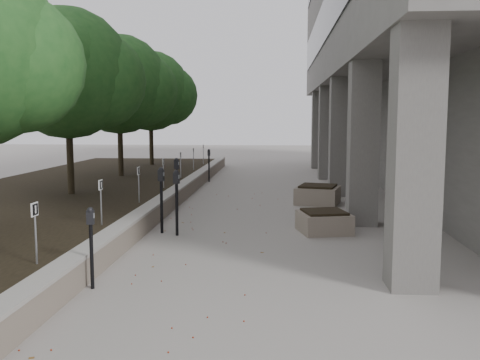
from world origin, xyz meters
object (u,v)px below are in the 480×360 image
(crabapple_tree_3, at_px, (68,101))
(parking_meter_1, at_px, (91,248))
(parking_meter_5, at_px, (209,165))
(parking_meter_4, at_px, (177,184))
(planter_front, at_px, (324,221))
(planter_back, at_px, (318,194))
(parking_meter_3, at_px, (177,203))
(parking_meter_2, at_px, (161,200))
(crabapple_tree_4, at_px, (119,105))
(crabapple_tree_5, at_px, (151,108))

(crabapple_tree_3, xyz_separation_m, parking_meter_1, (3.28, -7.41, -2.48))
(parking_meter_5, bearing_deg, parking_meter_4, -97.38)
(crabapple_tree_3, relative_size, parking_meter_1, 4.24)
(planter_front, distance_m, planter_back, 4.18)
(crabapple_tree_3, distance_m, parking_meter_1, 8.48)
(planter_back, bearing_deg, parking_meter_4, -159.44)
(planter_front, xyz_separation_m, planter_back, (0.15, 4.17, 0.04))
(parking_meter_1, bearing_deg, parking_meter_5, 85.45)
(parking_meter_1, bearing_deg, planter_back, 59.93)
(crabapple_tree_3, height_order, planter_front, crabapple_tree_3)
(parking_meter_3, bearing_deg, parking_meter_5, 108.12)
(parking_meter_5, relative_size, planter_back, 1.09)
(planter_front, bearing_deg, parking_meter_2, -174.39)
(crabapple_tree_3, bearing_deg, parking_meter_1, -66.11)
(crabapple_tree_3, distance_m, crabapple_tree_4, 5.00)
(crabapple_tree_5, bearing_deg, crabapple_tree_4, -90.00)
(parking_meter_3, height_order, planter_back, parking_meter_3)
(parking_meter_2, relative_size, parking_meter_5, 1.11)
(planter_back, bearing_deg, planter_front, -92.09)
(parking_meter_1, height_order, parking_meter_4, parking_meter_4)
(crabapple_tree_5, relative_size, parking_meter_5, 3.98)
(crabapple_tree_4, relative_size, parking_meter_3, 3.66)
(parking_meter_3, bearing_deg, planter_front, 24.66)
(parking_meter_3, relative_size, planter_back, 1.19)
(parking_meter_1, height_order, parking_meter_5, parking_meter_5)
(parking_meter_1, xyz_separation_m, parking_meter_3, (0.59, 3.82, 0.10))
(parking_meter_1, distance_m, planter_back, 9.50)
(parking_meter_4, bearing_deg, parking_meter_2, -70.90)
(parking_meter_2, bearing_deg, planter_front, 18.13)
(crabapple_tree_5, relative_size, parking_meter_4, 3.60)
(parking_meter_3, height_order, parking_meter_5, parking_meter_3)
(parking_meter_5, bearing_deg, crabapple_tree_3, -123.73)
(parking_meter_1, xyz_separation_m, planter_front, (3.92, 4.40, -0.39))
(planter_front, bearing_deg, parking_meter_4, 146.30)
(crabapple_tree_3, xyz_separation_m, planter_back, (7.35, 1.17, -2.83))
(parking_meter_1, distance_m, parking_meter_3, 3.86)
(parking_meter_3, bearing_deg, parking_meter_1, -84.13)
(parking_meter_2, distance_m, parking_meter_4, 3.01)
(crabapple_tree_5, xyz_separation_m, parking_meter_2, (3.48, -13.37, -2.36))
(crabapple_tree_5, bearing_deg, parking_meter_5, -46.62)
(parking_meter_3, bearing_deg, crabapple_tree_5, 120.52)
(crabapple_tree_3, distance_m, parking_meter_5, 7.72)
(parking_meter_3, distance_m, parking_meter_5, 10.18)
(parking_meter_3, distance_m, planter_front, 3.42)
(parking_meter_3, bearing_deg, parking_meter_2, 165.17)
(crabapple_tree_4, height_order, parking_meter_2, crabapple_tree_4)
(parking_meter_3, bearing_deg, crabapple_tree_3, 151.73)
(parking_meter_4, height_order, parking_meter_5, parking_meter_4)
(parking_meter_4, xyz_separation_m, planter_front, (3.95, -2.63, -0.50))
(crabapple_tree_4, bearing_deg, parking_meter_4, -58.83)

